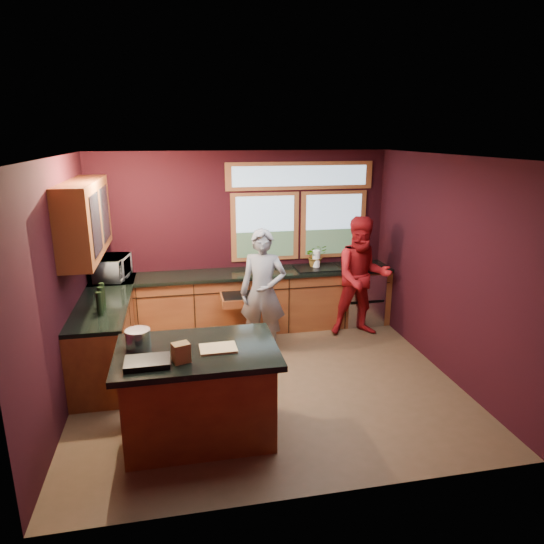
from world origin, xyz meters
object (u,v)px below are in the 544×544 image
object	(u,v)px
cutting_board	(218,348)
stock_pot	(138,338)
person_red	(362,277)
person_grey	(263,293)
island	(199,392)

from	to	relation	value
cutting_board	stock_pot	bearing A→B (deg)	165.07
person_red	cutting_board	size ratio (longest dim) A/B	5.13
cutting_board	person_grey	bearing A→B (deg)	67.26
island	cutting_board	xyz separation A→B (m)	(0.20, -0.05, 0.48)
stock_pot	island	bearing A→B (deg)	-15.26
person_red	island	bearing A→B (deg)	-132.74
island	cutting_board	world-z (taller)	cutting_board
person_grey	cutting_board	bearing A→B (deg)	-91.42
island	person_grey	size ratio (longest dim) A/B	0.89
person_red	cutting_board	bearing A→B (deg)	-129.74
island	stock_pot	bearing A→B (deg)	164.74
island	person_red	world-z (taller)	person_red
island	person_red	distance (m)	3.33
cutting_board	person_red	bearing A→B (deg)	43.25
person_grey	person_red	xyz separation A→B (m)	(1.55, 0.35, 0.03)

